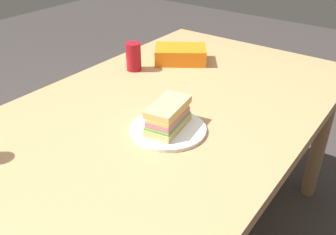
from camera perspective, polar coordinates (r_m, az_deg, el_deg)
The scene contains 5 objects.
dining_table at distance 1.31m, azimuth -3.12°, elevation -3.06°, with size 1.84×0.98×0.72m.
paper_plate at distance 1.20m, azimuth 0.00°, elevation -1.81°, with size 0.25×0.25×0.01m, color white.
sandwich at distance 1.18m, azimuth 0.00°, elevation 0.22°, with size 0.19×0.12×0.08m.
soda_can_red at distance 1.63m, azimuth -5.34°, elevation 9.34°, with size 0.07×0.07×0.12m, color maroon.
chip_bag at distance 1.73m, azimuth 1.93°, elevation 9.70°, with size 0.23×0.15×0.07m, color orange.
Camera 1 is at (-0.84, -0.70, 1.37)m, focal length 39.48 mm.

